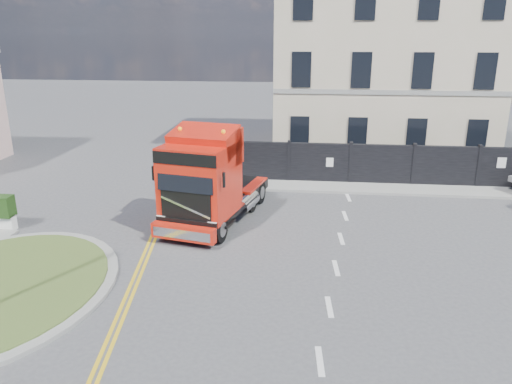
# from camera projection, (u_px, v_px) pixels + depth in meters

# --- Properties ---
(ground) EXTENTS (120.00, 120.00, 0.00)m
(ground) POSITION_uv_depth(u_px,v_px,m) (246.00, 258.00, 16.56)
(ground) COLOR #424244
(ground) RESTS_ON ground
(hoarding_fence) EXTENTS (18.80, 0.25, 2.00)m
(hoarding_fence) POSITION_uv_depth(u_px,v_px,m) (404.00, 166.00, 24.10)
(hoarding_fence) COLOR black
(hoarding_fence) RESTS_ON ground
(georgian_building) EXTENTS (12.30, 10.30, 12.80)m
(georgian_building) POSITION_uv_depth(u_px,v_px,m) (380.00, 56.00, 29.78)
(georgian_building) COLOR beige
(georgian_building) RESTS_ON ground
(pavement_far) EXTENTS (20.00, 1.60, 0.12)m
(pavement_far) POSITION_uv_depth(u_px,v_px,m) (393.00, 189.00, 23.59)
(pavement_far) COLOR gray
(pavement_far) RESTS_ON ground
(truck) EXTENTS (3.65, 6.68, 3.79)m
(truck) POSITION_uv_depth(u_px,v_px,m) (207.00, 184.00, 18.85)
(truck) COLOR black
(truck) RESTS_ON ground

